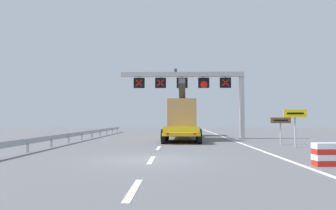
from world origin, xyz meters
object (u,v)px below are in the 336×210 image
object	(u,v)px
overhead_lane_gantry	(196,84)
tourist_info_sign_brown	(281,124)
heavy_haul_truck_yellow	(183,118)
crash_barrier_striped	(327,154)
exit_sign_yellow	(295,118)

from	to	relation	value
overhead_lane_gantry	tourist_info_sign_brown	distance (m)	9.52
overhead_lane_gantry	heavy_haul_truck_yellow	world-z (taller)	overhead_lane_gantry
heavy_haul_truck_yellow	tourist_info_sign_brown	world-z (taller)	heavy_haul_truck_yellow
overhead_lane_gantry	crash_barrier_striped	xyz separation A→B (m)	(3.98, -16.99, -4.73)
crash_barrier_striped	heavy_haul_truck_yellow	bearing A→B (deg)	106.16
overhead_lane_gantry	crash_barrier_striped	world-z (taller)	overhead_lane_gantry
tourist_info_sign_brown	crash_barrier_striped	xyz separation A→B (m)	(-1.71, -10.31, -1.04)
tourist_info_sign_brown	crash_barrier_striped	size ratio (longest dim) A/B	1.90
exit_sign_yellow	tourist_info_sign_brown	size ratio (longest dim) A/B	1.26
overhead_lane_gantry	heavy_haul_truck_yellow	bearing A→B (deg)	139.78
overhead_lane_gantry	crash_barrier_striped	size ratio (longest dim) A/B	11.59
exit_sign_yellow	tourist_info_sign_brown	distance (m)	2.37
exit_sign_yellow	tourist_info_sign_brown	world-z (taller)	exit_sign_yellow
overhead_lane_gantry	exit_sign_yellow	size ratio (longest dim) A/B	4.83
exit_sign_yellow	crash_barrier_striped	bearing A→B (deg)	-103.20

